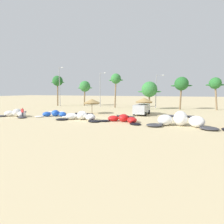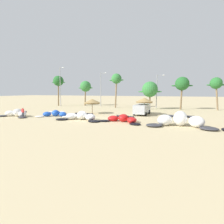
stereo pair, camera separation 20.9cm
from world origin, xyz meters
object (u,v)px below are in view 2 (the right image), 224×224
(beach_umbrella_middle, at_px, (144,100))
(parked_van, at_px, (142,109))
(kite_left_of_center, at_px, (81,117))
(palm_leftmost, at_px, (58,81))
(kite_far_left, at_px, (16,114))
(beach_umbrella_near_van, at_px, (92,101))
(kite_center, at_px, (122,119))
(person_near_kites, at_px, (23,112))
(kite_right_of_center, at_px, (180,121))
(lamppost_west_center, at_px, (101,88))
(lamppost_east_center, at_px, (157,89))
(kite_left, at_px, (55,114))
(palm_center_left, at_px, (150,89))
(lamppost_west, at_px, (60,85))
(palm_left_of_gap, at_px, (116,79))
(palm_center_right, at_px, (182,84))
(palm_left, at_px, (86,87))
(palm_right_of_gap, at_px, (216,84))

(beach_umbrella_middle, bearing_deg, parked_van, 151.49)
(kite_left_of_center, distance_m, palm_leftmost, 28.84)
(kite_far_left, relative_size, beach_umbrella_near_van, 2.05)
(kite_center, relative_size, person_near_kites, 4.00)
(kite_right_of_center, relative_size, lamppost_west_center, 0.89)
(kite_far_left, xyz_separation_m, kite_right_of_center, (25.55, -0.20, 0.20))
(kite_far_left, xyz_separation_m, parked_van, (19.45, 9.32, 0.60))
(beach_umbrella_middle, bearing_deg, lamppost_east_center, 85.33)
(beach_umbrella_middle, height_order, lamppost_east_center, lamppost_east_center)
(kite_left_of_center, height_order, beach_umbrella_near_van, beach_umbrella_near_van)
(kite_left, distance_m, person_near_kites, 4.91)
(lamppost_east_center, bearing_deg, palm_center_left, -115.08)
(parked_van, distance_m, lamppost_east_center, 13.81)
(kite_far_left, height_order, lamppost_west, lamppost_west)
(palm_left_of_gap, xyz_separation_m, lamppost_west_center, (-4.97, 2.00, -1.99))
(parked_van, relative_size, lamppost_west, 0.51)
(palm_leftmost, xyz_separation_m, lamppost_east_center, (27.61, 1.12, -2.37))
(palm_center_right, bearing_deg, palm_leftmost, 179.39)
(beach_umbrella_middle, distance_m, palm_leftmost, 29.57)
(kite_left_of_center, xyz_separation_m, beach_umbrella_middle, (7.96, 8.75, 2.12))
(kite_left, relative_size, person_near_kites, 3.70)
(kite_right_of_center, height_order, palm_leftmost, palm_leftmost)
(palm_left, xyz_separation_m, palm_center_left, (18.97, -4.74, -0.93))
(palm_center_right, bearing_deg, palm_left, 173.08)
(beach_umbrella_near_van, bearing_deg, palm_left, 120.56)
(person_near_kites, height_order, palm_left, palm_left)
(kite_left, relative_size, palm_center_left, 0.93)
(palm_left, distance_m, palm_center_left, 19.58)
(person_near_kites, bearing_deg, kite_left, 34.16)
(palm_center_right, bearing_deg, lamppost_west, -178.46)
(lamppost_west_center, bearing_deg, kite_center, -61.35)
(kite_left_of_center, relative_size, kite_right_of_center, 0.89)
(person_near_kites, height_order, palm_left_of_gap, palm_left_of_gap)
(parked_van, distance_m, palm_center_left, 10.79)
(kite_far_left, height_order, beach_umbrella_middle, beach_umbrella_middle)
(lamppost_west, relative_size, lamppost_east_center, 1.31)
(palm_center_right, bearing_deg, kite_left, -137.37)
(palm_center_right, xyz_separation_m, lamppost_west_center, (-20.48, 1.69, -0.67))
(kite_left, bearing_deg, palm_right_of_gap, 36.10)
(kite_right_of_center, relative_size, person_near_kites, 5.08)
(person_near_kites, bearing_deg, palm_right_of_gap, 35.86)
(kite_left, bearing_deg, lamppost_west_center, 89.93)
(kite_center, bearing_deg, kite_far_left, -178.19)
(lamppost_west, bearing_deg, palm_left, 35.07)
(palm_center_left, bearing_deg, kite_right_of_center, -72.92)
(kite_far_left, distance_m, kite_center, 18.15)
(kite_right_of_center, distance_m, beach_umbrella_middle, 11.11)
(person_near_kites, distance_m, palm_center_left, 26.90)
(kite_left_of_center, bearing_deg, palm_leftmost, 131.33)
(kite_far_left, bearing_deg, beach_umbrella_middle, 24.70)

